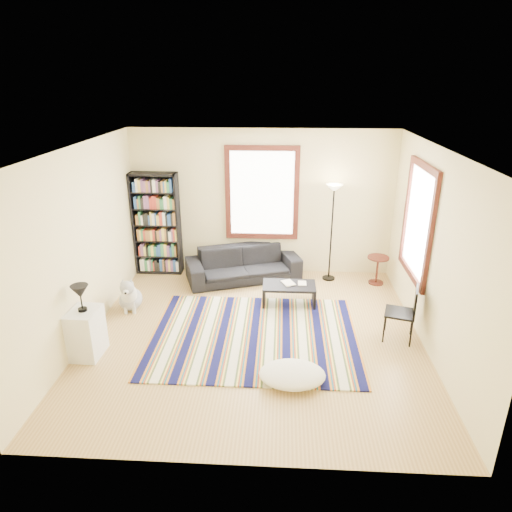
# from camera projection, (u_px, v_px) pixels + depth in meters

# --- Properties ---
(floor) EXTENTS (5.00, 5.00, 0.10)m
(floor) POSITION_uv_depth(u_px,v_px,m) (254.00, 338.00, 6.97)
(floor) COLOR tan
(floor) RESTS_ON ground
(ceiling) EXTENTS (5.00, 5.00, 0.10)m
(ceiling) POSITION_uv_depth(u_px,v_px,m) (254.00, 145.00, 5.90)
(ceiling) COLOR white
(ceiling) RESTS_ON floor
(wall_back) EXTENTS (5.00, 0.10, 2.80)m
(wall_back) POSITION_uv_depth(u_px,v_px,m) (262.00, 203.00, 8.80)
(wall_back) COLOR beige
(wall_back) RESTS_ON floor
(wall_front) EXTENTS (5.00, 0.10, 2.80)m
(wall_front) POSITION_uv_depth(u_px,v_px,m) (236.00, 351.00, 4.07)
(wall_front) COLOR beige
(wall_front) RESTS_ON floor
(wall_left) EXTENTS (0.10, 5.00, 2.80)m
(wall_left) POSITION_uv_depth(u_px,v_px,m) (78.00, 246.00, 6.57)
(wall_left) COLOR beige
(wall_left) RESTS_ON floor
(wall_right) EXTENTS (0.10, 5.00, 2.80)m
(wall_right) POSITION_uv_depth(u_px,v_px,m) (438.00, 253.00, 6.30)
(wall_right) COLOR beige
(wall_right) RESTS_ON floor
(window_back) EXTENTS (1.20, 0.06, 1.60)m
(window_back) POSITION_uv_depth(u_px,v_px,m) (262.00, 193.00, 8.65)
(window_back) COLOR white
(window_back) RESTS_ON wall_back
(window_right) EXTENTS (0.06, 1.20, 1.60)m
(window_right) POSITION_uv_depth(u_px,v_px,m) (418.00, 222.00, 6.97)
(window_right) COLOR white
(window_right) RESTS_ON wall_right
(rug) EXTENTS (3.10, 2.48, 0.02)m
(rug) POSITION_uv_depth(u_px,v_px,m) (254.00, 335.00, 6.92)
(rug) COLOR #0B0C3A
(rug) RESTS_ON floor
(sofa) EXTENTS (1.50, 2.29, 0.62)m
(sofa) POSITION_uv_depth(u_px,v_px,m) (243.00, 264.00, 8.75)
(sofa) COLOR black
(sofa) RESTS_ON floor
(bookshelf) EXTENTS (0.90, 0.30, 2.00)m
(bookshelf) POSITION_uv_depth(u_px,v_px,m) (157.00, 224.00, 8.84)
(bookshelf) COLOR black
(bookshelf) RESTS_ON floor
(coffee_table) EXTENTS (1.00, 0.71, 0.36)m
(coffee_table) POSITION_uv_depth(u_px,v_px,m) (289.00, 294.00, 7.85)
(coffee_table) COLOR black
(coffee_table) RESTS_ON floor
(book_a) EXTENTS (0.30, 0.27, 0.02)m
(book_a) POSITION_uv_depth(u_px,v_px,m) (283.00, 284.00, 7.78)
(book_a) COLOR beige
(book_a) RESTS_ON coffee_table
(book_b) EXTENTS (0.15, 0.20, 0.01)m
(book_b) POSITION_uv_depth(u_px,v_px,m) (298.00, 283.00, 7.81)
(book_b) COLOR beige
(book_b) RESTS_ON coffee_table
(floor_cushion) EXTENTS (0.89, 0.69, 0.22)m
(floor_cushion) POSITION_uv_depth(u_px,v_px,m) (292.00, 374.00, 5.86)
(floor_cushion) COLOR silver
(floor_cushion) RESTS_ON floor
(floor_lamp) EXTENTS (0.33, 0.33, 1.86)m
(floor_lamp) POSITION_uv_depth(u_px,v_px,m) (331.00, 233.00, 8.53)
(floor_lamp) COLOR black
(floor_lamp) RESTS_ON floor
(side_table) EXTENTS (0.42, 0.42, 0.54)m
(side_table) POSITION_uv_depth(u_px,v_px,m) (377.00, 270.00, 8.58)
(side_table) COLOR #491D12
(side_table) RESTS_ON floor
(folding_chair) EXTENTS (0.51, 0.50, 0.86)m
(folding_chair) POSITION_uv_depth(u_px,v_px,m) (400.00, 313.00, 6.71)
(folding_chair) COLOR black
(folding_chair) RESTS_ON floor
(white_cabinet) EXTENTS (0.40, 0.51, 0.70)m
(white_cabinet) POSITION_uv_depth(u_px,v_px,m) (86.00, 333.00, 6.34)
(white_cabinet) COLOR silver
(white_cabinet) RESTS_ON floor
(table_lamp) EXTENTS (0.28, 0.28, 0.38)m
(table_lamp) POSITION_uv_depth(u_px,v_px,m) (81.00, 298.00, 6.14)
(table_lamp) COLOR black
(table_lamp) RESTS_ON white_cabinet
(dog) EXTENTS (0.52, 0.66, 0.59)m
(dog) POSITION_uv_depth(u_px,v_px,m) (130.00, 293.00, 7.63)
(dog) COLOR silver
(dog) RESTS_ON floor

